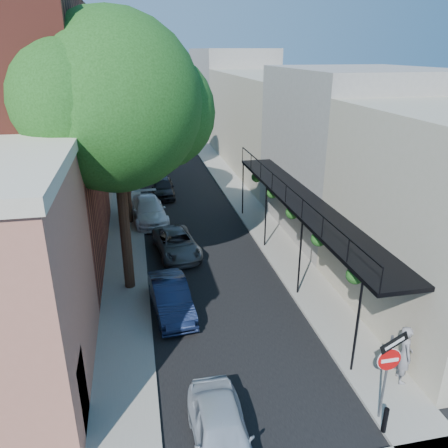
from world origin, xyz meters
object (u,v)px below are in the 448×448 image
parked_car_b (171,298)px  pedestrian (404,354)px  sign_post (389,363)px  oak_mid (127,104)px  parked_car_e (163,187)px  oak_far (127,73)px  parked_car_c (177,243)px  oak_near (126,106)px  parked_car_a (221,433)px  bollard (385,420)px  parked_car_d (149,210)px

parked_car_b → pedestrian: pedestrian is taller
sign_post → pedestrian: sign_post is taller
sign_post → oak_mid: (-6.58, 17.26, 5.02)m
sign_post → parked_car_e: bearing=101.7°
oak_far → parked_car_b: (1.19, -19.49, -7.61)m
parked_car_b → parked_car_c: bearing=76.5°
oak_near → parked_car_b: size_ratio=2.88×
sign_post → oak_near: (-6.53, 9.29, 5.84)m
sign_post → pedestrian: 2.14m
parked_car_e → oak_mid: bearing=-111.5°
oak_far → oak_near: bearing=-90.0°
oak_near → pedestrian: oak_near is taller
oak_far → parked_car_c: oak_far is taller
oak_far → oak_mid: bearing=-90.4°
oak_far → pedestrian: size_ratio=6.03×
sign_post → parked_car_a: bearing=-178.5°
sign_post → bollard: (-0.16, -0.47, -1.52)m
parked_car_c → pedestrian: size_ratio=2.16×
parked_car_d → pedestrian: pedestrian is taller
parked_car_a → oak_mid: bearing=96.5°
parked_car_a → parked_car_b: (-0.69, 6.93, 0.01)m
bollard → parked_car_d: parked_car_d is taller
sign_post → parked_car_d: 18.22m
bollard → parked_car_c: 13.36m
bollard → parked_car_b: parked_car_b is taller
parked_car_c → pedestrian: bearing=-68.5°
bollard → pedestrian: size_ratio=0.41×
sign_post → parked_car_d: sign_post is taller
bollard → oak_far: oak_far is taller
parked_car_c → oak_near: bearing=-131.9°
oak_near → oak_far: size_ratio=0.96×
parked_car_a → parked_car_e: bearing=89.9°
sign_post → parked_car_e: (-4.56, 21.93, -1.35)m
parked_car_a → parked_car_c: (0.07, 12.27, -0.05)m
parked_car_a → parked_car_b: size_ratio=0.95×
pedestrian → bollard: bearing=153.0°
parked_car_d → oak_near: bearing=-100.9°
parked_car_d → parked_car_e: parked_car_d is taller
oak_far → bollard: bearing=-76.6°
sign_post → parked_car_e: size_ratio=0.75×
bollard → oak_mid: oak_mid is taller
parked_car_d → parked_car_e: size_ratio=1.20×
oak_mid → parked_car_a: bearing=-83.6°
parked_car_b → parked_car_e: size_ratio=0.99×
oak_mid → pedestrian: oak_mid is taller
parked_car_b → parked_car_d: (-0.43, 10.43, 0.04)m
parked_car_b → oak_far: bearing=88.1°
parked_car_a → sign_post: bearing=1.6°
oak_near → bollard: bearing=-56.9°
oak_near → oak_far: 17.01m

